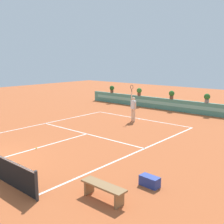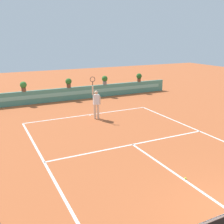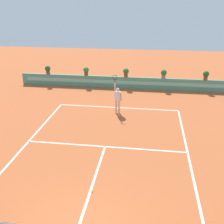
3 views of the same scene
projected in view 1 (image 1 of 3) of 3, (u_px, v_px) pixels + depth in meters
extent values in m
plane|color=#B2562D|center=(82.00, 135.00, 15.76)|extent=(60.00, 60.00, 0.00)
cube|color=white|center=(140.00, 119.00, 20.14)|extent=(8.22, 0.10, 0.01)
cube|color=white|center=(87.00, 134.00, 16.06)|extent=(8.22, 0.10, 0.01)
cube|color=white|center=(41.00, 147.00, 13.68)|extent=(0.10, 6.40, 0.01)
cube|color=white|center=(40.00, 125.00, 18.35)|extent=(0.10, 11.89, 0.01)
cube|color=white|center=(139.00, 151.00, 13.08)|extent=(0.10, 11.89, 0.01)
cube|color=white|center=(139.00, 119.00, 20.06)|extent=(0.10, 0.20, 0.01)
cylinder|color=#333333|center=(37.00, 186.00, 8.38)|extent=(0.10, 0.10, 1.00)
cube|color=#4C8E7A|center=(170.00, 105.00, 23.39)|extent=(18.00, 0.20, 1.00)
cube|color=#7ABCA8|center=(170.00, 104.00, 23.30)|extent=(17.10, 0.01, 0.28)
cube|color=olive|center=(89.00, 187.00, 8.91)|extent=(0.08, 0.40, 0.45)
cube|color=olive|center=(119.00, 200.00, 8.09)|extent=(0.08, 0.40, 0.45)
cube|color=olive|center=(103.00, 186.00, 8.45)|extent=(1.60, 0.44, 0.06)
cube|color=navy|center=(150.00, 181.00, 9.43)|extent=(0.72, 0.39, 0.36)
cylinder|color=beige|center=(134.00, 115.00, 19.18)|extent=(0.14, 0.14, 0.90)
cylinder|color=beige|center=(132.00, 115.00, 19.34)|extent=(0.14, 0.14, 0.90)
cube|color=white|center=(133.00, 105.00, 19.12)|extent=(0.40, 0.29, 0.60)
sphere|color=beige|center=(133.00, 99.00, 19.03)|extent=(0.22, 0.22, 0.22)
cylinder|color=beige|center=(132.00, 97.00, 19.17)|extent=(0.09, 0.09, 0.55)
cylinder|color=black|center=(132.00, 91.00, 19.09)|extent=(0.04, 0.04, 0.24)
torus|color=#262626|center=(132.00, 87.00, 19.04)|extent=(0.31, 0.09, 0.31)
cylinder|color=beige|center=(135.00, 106.00, 18.95)|extent=(0.09, 0.09, 0.50)
sphere|color=#CCE033|center=(36.00, 148.00, 13.37)|extent=(0.07, 0.07, 0.07)
cylinder|color=brown|center=(139.00, 94.00, 25.37)|extent=(0.32, 0.32, 0.28)
sphere|color=#387F33|center=(139.00, 91.00, 25.30)|extent=(0.48, 0.48, 0.48)
cylinder|color=brown|center=(112.00, 91.00, 27.53)|extent=(0.32, 0.32, 0.28)
sphere|color=#235B23|center=(112.00, 88.00, 27.46)|extent=(0.48, 0.48, 0.48)
cylinder|color=brown|center=(171.00, 97.00, 23.20)|extent=(0.32, 0.32, 0.28)
sphere|color=#2D6B28|center=(172.00, 93.00, 23.14)|extent=(0.48, 0.48, 0.48)
cylinder|color=gray|center=(207.00, 101.00, 21.22)|extent=(0.32, 0.32, 0.28)
sphere|color=#2D6B28|center=(207.00, 97.00, 21.16)|extent=(0.48, 0.48, 0.48)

